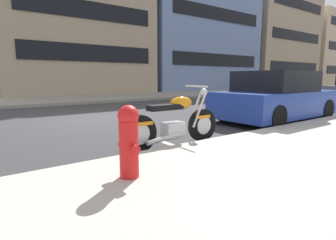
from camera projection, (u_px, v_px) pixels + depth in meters
ground_plane at (93, 118)px, 8.44m from camera, size 260.00×260.00×0.00m
sidewalk_far_curb at (209, 93)px, 21.00m from camera, size 120.00×5.00×0.14m
parking_stall_stripe at (164, 142)px, 5.31m from camera, size 0.12×2.20×0.01m
parked_motorcycle at (174, 123)px, 4.96m from camera, size 2.11×0.62×1.12m
parked_car_behind_motorcycle at (276, 98)px, 7.90m from camera, size 4.06×1.94×1.45m
car_opposite_curb at (285, 85)px, 21.19m from camera, size 4.27×2.03×1.45m
fire_hydrant at (129, 139)px, 3.03m from camera, size 0.24×0.36×0.84m
townhouse_mid_block at (65, 11)px, 21.19m from camera, size 10.38×10.81×12.92m
townhouse_far_uphill at (185, 27)px, 27.59m from camera, size 12.38×9.59×12.86m
townhouse_near_left at (260, 44)px, 35.64m from camera, size 11.99×10.36×11.45m
townhouse_corner_block at (315, 52)px, 43.12m from camera, size 13.26×8.90×10.60m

